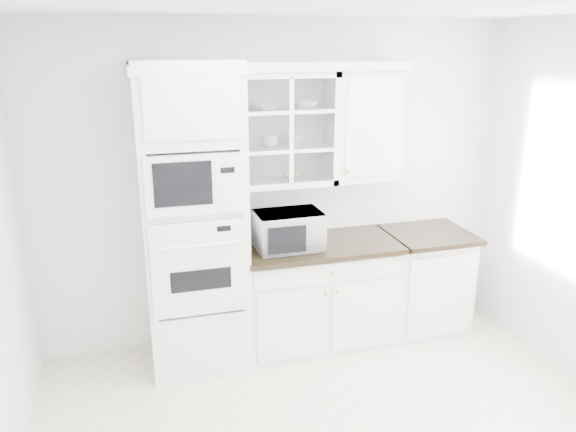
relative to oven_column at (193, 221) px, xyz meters
name	(u,v)px	position (x,y,z in m)	size (l,w,h in m)	color
room_shell	(331,169)	(0.75, -0.99, 0.58)	(4.00, 3.50, 2.70)	white
oven_column	(193,221)	(0.00, 0.00, 0.00)	(0.76, 0.68, 2.40)	white
base_cabinet_run	(318,292)	(1.03, 0.03, -0.74)	(1.32, 0.67, 0.92)	white
extra_base_cabinet	(423,279)	(2.03, 0.03, -0.74)	(0.72, 0.67, 0.92)	white
upper_cabinet_glass	(286,129)	(0.78, 0.17, 0.65)	(0.80, 0.33, 0.90)	white
upper_cabinet_solid	(364,126)	(1.46, 0.17, 0.65)	(0.55, 0.33, 0.90)	white
crown_molding	(273,66)	(0.68, 0.14, 1.14)	(2.14, 0.38, 0.07)	white
countertop_microwave	(288,230)	(0.75, -0.02, -0.13)	(0.52, 0.43, 0.30)	white
bowl_a	(265,106)	(0.61, 0.15, 0.84)	(0.22, 0.22, 0.05)	white
bowl_b	(307,104)	(0.95, 0.16, 0.84)	(0.18, 0.18, 0.06)	white
cup_a	(271,141)	(0.66, 0.17, 0.56)	(0.13, 0.13, 0.10)	white
cup_b	(294,140)	(0.85, 0.17, 0.56)	(0.11, 0.11, 0.10)	white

